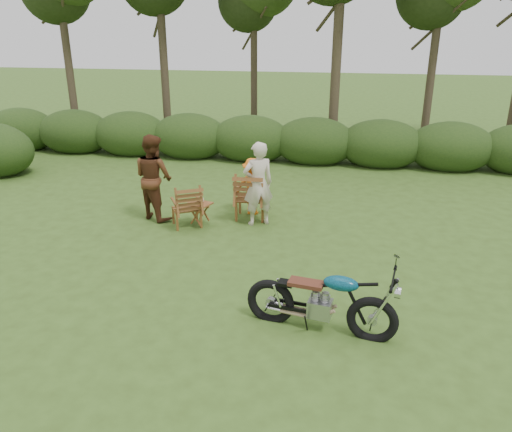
% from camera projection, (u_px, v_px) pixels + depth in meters
% --- Properties ---
extents(ground, '(80.00, 80.00, 0.00)m').
position_uv_depth(ground, '(267.00, 318.00, 7.30)').
color(ground, '#324B19').
rests_on(ground, ground).
extents(tree_line, '(22.52, 11.62, 8.14)m').
position_uv_depth(tree_line, '(338.00, 32.00, 14.78)').
color(tree_line, '#35291D').
rests_on(tree_line, ground).
extents(motorcycle, '(2.11, 1.07, 1.15)m').
position_uv_depth(motorcycle, '(319.00, 328.00, 7.05)').
color(motorcycle, '#0B7295').
rests_on(motorcycle, ground).
extents(lawn_chair_right, '(0.76, 0.76, 1.06)m').
position_uv_depth(lawn_chair_right, '(251.00, 218.00, 11.07)').
color(lawn_chair_right, brown).
rests_on(lawn_chair_right, ground).
extents(lawn_chair_left, '(0.88, 0.88, 0.93)m').
position_uv_depth(lawn_chair_left, '(188.00, 226.00, 10.64)').
color(lawn_chair_left, '#5A3916').
rests_on(lawn_chair_left, ground).
extents(side_table, '(0.60, 0.55, 0.50)m').
position_uv_depth(side_table, '(200.00, 214.00, 10.57)').
color(side_table, '#5D2C17').
rests_on(side_table, ground).
extents(cup, '(0.14, 0.14, 0.09)m').
position_uv_depth(cup, '(201.00, 200.00, 10.50)').
color(cup, beige).
rests_on(cup, side_table).
extents(adult_a, '(0.78, 0.70, 1.80)m').
position_uv_depth(adult_a, '(258.00, 224.00, 10.73)').
color(adult_a, beige).
rests_on(adult_a, ground).
extents(adult_b, '(1.14, 1.07, 1.86)m').
position_uv_depth(adult_b, '(157.00, 217.00, 11.09)').
color(adult_b, '#4D2916').
rests_on(adult_b, ground).
extents(child, '(0.86, 0.53, 1.28)m').
position_uv_depth(child, '(253.00, 213.00, 11.34)').
color(child, orange).
rests_on(child, ground).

